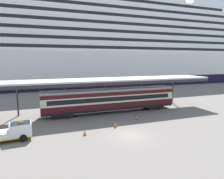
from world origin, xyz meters
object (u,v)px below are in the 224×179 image
Objects in this scene: traffic_cone_near at (136,117)px; cruise_ship at (102,49)px; train_carriage at (111,99)px; service_truck at (12,132)px; traffic_cone_far at (85,132)px; traffic_cone_mid at (115,125)px.

cruise_ship is at bearing 79.01° from traffic_cone_near.
service_truck is at bearing -152.59° from train_carriage.
train_carriage is 5.91m from traffic_cone_near.
traffic_cone_near is 0.81× the size of traffic_cone_far.
traffic_cone_mid is at bearing -105.43° from train_carriage.
train_carriage reaches higher than traffic_cone_far.
traffic_cone_near is at bearing -100.99° from cruise_ship.
traffic_cone_mid is (12.42, 0.08, -0.61)m from service_truck.
cruise_ship is at bearing 74.76° from traffic_cone_mid.
traffic_cone_near is at bearing 22.87° from traffic_cone_far.
cruise_ship is at bearing 70.63° from traffic_cone_far.
service_truck is (-14.47, -7.50, -1.32)m from train_carriage.
service_truck reaches higher than traffic_cone_near.
cruise_ship is 49.92m from traffic_cone_near.
cruise_ship is 226.29× the size of traffic_cone_near.
traffic_cone_near is 4.94m from traffic_cone_mid.
train_carriage is at bearing 27.41° from service_truck.
service_truck is 7.02× the size of traffic_cone_mid.
traffic_cone_mid is at bearing 16.87° from traffic_cone_far.
traffic_cone_far is at bearing -157.13° from traffic_cone_near.
traffic_cone_far is (-6.46, -8.76, -1.93)m from train_carriage.
cruise_ship is 26.55× the size of service_truck.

